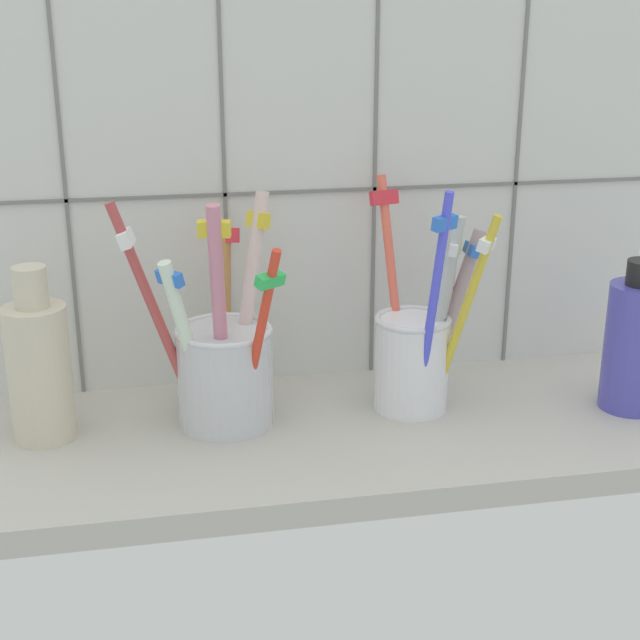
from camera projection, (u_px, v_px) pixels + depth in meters
counter_slab at (326, 439)px, 73.52cm from camera, size 64.00×22.00×2.00cm
tile_wall_back at (298, 145)px, 77.51cm from camera, size 64.00×2.20×45.00cm
toothbrush_cup_left at (223, 363)px, 72.40cm from camera, size 12.73×12.39×18.44cm
toothbrush_cup_right at (418, 347)px, 75.14cm from camera, size 9.00×10.91×18.96cm
ceramic_vase at (39, 367)px, 69.78cm from camera, size 4.80×4.80×13.70cm
soap_bottle at (636, 343)px, 75.06cm from camera, size 5.07×5.07×12.60cm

